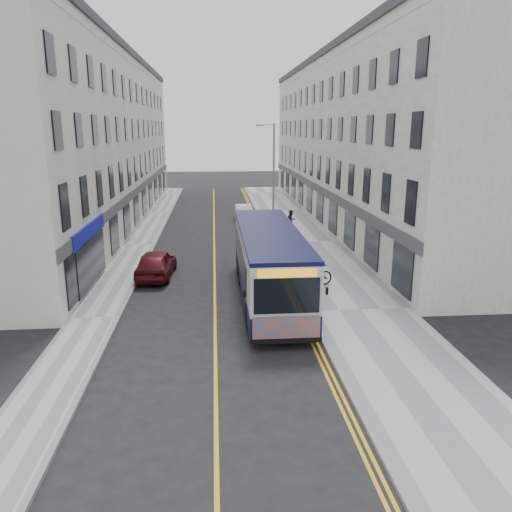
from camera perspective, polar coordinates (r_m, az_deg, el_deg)
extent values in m
plane|color=black|center=(22.38, -4.72, -5.73)|extent=(140.00, 140.00, 0.00)
cube|color=#969799|center=(34.44, 5.66, 1.58)|extent=(4.50, 64.00, 0.12)
cube|color=#969799|center=(34.26, -13.19, 1.20)|extent=(2.00, 64.00, 0.12)
cube|color=slate|center=(34.10, 1.94, 1.53)|extent=(0.18, 64.00, 0.13)
cube|color=slate|center=(34.12, -11.53, 1.24)|extent=(0.18, 64.00, 0.13)
cube|color=orange|center=(33.89, -4.80, 1.29)|extent=(0.12, 64.00, 0.01)
cube|color=orange|center=(34.07, 1.19, 1.41)|extent=(0.10, 64.00, 0.01)
cube|color=orange|center=(34.09, 1.52, 1.42)|extent=(0.10, 64.00, 0.01)
cube|color=white|center=(43.54, 10.69, 12.66)|extent=(6.00, 46.00, 13.00)
cube|color=silver|center=(42.99, -17.38, 12.24)|extent=(6.00, 46.00, 13.00)
cylinder|color=#909498|center=(35.44, 2.02, 8.47)|extent=(0.14, 0.14, 8.00)
cylinder|color=#909498|center=(35.19, 1.24, 14.80)|extent=(1.00, 0.08, 0.08)
cube|color=#909498|center=(35.14, 0.40, 14.72)|extent=(0.50, 0.18, 0.12)
cube|color=black|center=(22.95, 1.50, -3.01)|extent=(2.55, 11.22, 0.92)
cube|color=#B9BBC1|center=(22.57, 1.52, 0.32)|extent=(2.55, 11.22, 1.84)
cube|color=black|center=(22.35, 1.54, 2.81)|extent=(2.57, 11.22, 0.16)
cube|color=black|center=(23.11, -1.84, 0.14)|extent=(0.04, 8.77, 1.17)
cube|color=black|center=(23.38, 4.51, 0.27)|extent=(0.04, 8.77, 1.17)
cube|color=black|center=(17.25, 3.56, -4.58)|extent=(2.29, 0.04, 1.27)
cube|color=#DE4C12|center=(17.68, 3.50, -8.34)|extent=(2.40, 0.04, 0.97)
cube|color=#FE9F1C|center=(16.99, 3.61, -1.99)|extent=(2.04, 0.04, 0.29)
cylinder|color=black|center=(19.79, -0.79, -6.87)|extent=(0.29, 1.02, 1.02)
cylinder|color=black|center=(20.07, 5.84, -6.64)|extent=(0.29, 1.02, 1.02)
cylinder|color=black|center=(25.09, -1.69, -2.21)|extent=(0.29, 1.02, 1.02)
cylinder|color=black|center=(25.31, 3.54, -2.08)|extent=(0.29, 1.02, 1.02)
cylinder|color=black|center=(26.85, -1.90, -1.08)|extent=(0.29, 1.02, 1.02)
cylinder|color=black|center=(27.05, 2.98, -0.97)|extent=(0.29, 1.02, 1.02)
imported|color=black|center=(24.58, 6.51, -2.23)|extent=(2.27, 1.41, 1.12)
imported|color=#8A5E3E|center=(35.61, 3.11, 3.59)|extent=(0.68, 0.49, 1.74)
imported|color=black|center=(37.68, 4.03, 4.08)|extent=(0.99, 0.94, 1.60)
imported|color=white|center=(42.59, -1.41, 4.96)|extent=(1.49, 4.03, 1.32)
imported|color=#4E0D14|center=(26.91, -11.35, -0.82)|extent=(2.04, 4.47, 1.49)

